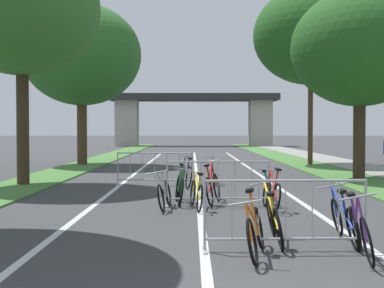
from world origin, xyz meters
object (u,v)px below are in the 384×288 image
object	(u,v)px
tree_left_pine_near	(20,9)
bicycle_black_9	(184,175)
bicycle_silver_6	(163,193)
bicycle_yellow_11	(195,193)
bicycle_purple_2	(359,231)
bicycle_teal_5	(267,188)
bicycle_blue_8	(343,220)
crowd_barrier_second	(217,184)
bicycle_red_0	(270,193)
bicycle_green_3	(178,189)
bicycle_orange_4	(254,231)
tree_right_cypress_far	(359,49)
tree_right_pine_far	(310,36)
tree_left_oak_mid	(80,55)
bicycle_red_10	(211,188)
bicycle_white_7	(210,173)
crowd_barrier_third	(153,169)
crowd_barrier_nearest	(284,215)
bicycle_yellow_1	(273,220)

from	to	relation	value
tree_left_pine_near	bicycle_black_9	size ratio (longest dim) A/B	4.64
bicycle_silver_6	bicycle_yellow_11	xyz separation A→B (m)	(0.72, -0.06, 0.00)
tree_left_pine_near	bicycle_purple_2	world-z (taller)	tree_left_pine_near
bicycle_teal_5	bicycle_blue_8	world-z (taller)	bicycle_blue_8
crowd_barrier_second	bicycle_red_0	world-z (taller)	crowd_barrier_second
bicycle_green_3	bicycle_orange_4	distance (m)	5.39
tree_right_cypress_far	bicycle_black_9	world-z (taller)	tree_right_cypress_far
tree_right_pine_far	bicycle_orange_4	world-z (taller)	tree_right_pine_far
tree_left_oak_mid	bicycle_blue_8	world-z (taller)	tree_left_oak_mid
crowd_barrier_second	bicycle_yellow_11	world-z (taller)	crowd_barrier_second
bicycle_red_0	bicycle_red_10	world-z (taller)	bicycle_red_10
bicycle_orange_4	bicycle_blue_8	xyz separation A→B (m)	(1.50, 0.91, 0.00)
bicycle_green_3	bicycle_red_10	distance (m)	0.80
tree_left_oak_mid	bicycle_black_9	distance (m)	12.37
bicycle_green_3	bicycle_blue_8	world-z (taller)	bicycle_green_3
tree_right_pine_far	bicycle_white_7	size ratio (longest dim) A/B	5.42
bicycle_silver_6	bicycle_teal_5	bearing A→B (deg)	-152.90
bicycle_blue_8	tree_left_oak_mid	bearing A→B (deg)	117.15
bicycle_purple_2	bicycle_silver_6	xyz separation A→B (m)	(-2.93, 4.57, -0.03)
tree_left_pine_near	tree_right_cypress_far	world-z (taller)	tree_left_pine_near
crowd_barrier_third	bicycle_yellow_11	size ratio (longest dim) A/B	1.46
bicycle_teal_5	crowd_barrier_nearest	bearing A→B (deg)	-87.29
bicycle_red_0	bicycle_orange_4	size ratio (longest dim) A/B	1.00
tree_right_pine_far	crowd_barrier_third	world-z (taller)	tree_right_pine_far
tree_right_pine_far	crowd_barrier_nearest	world-z (taller)	tree_right_pine_far
crowd_barrier_second	bicycle_blue_8	distance (m)	4.32
tree_left_pine_near	tree_left_oak_mid	distance (m)	9.46
bicycle_black_9	bicycle_red_10	xyz separation A→B (m)	(0.69, -3.53, -0.00)
crowd_barrier_nearest	bicycle_green_3	xyz separation A→B (m)	(-1.66, 4.92, -0.16)
bicycle_red_10	bicycle_black_9	bearing A→B (deg)	112.43
tree_left_pine_near	bicycle_blue_8	distance (m)	12.54
bicycle_yellow_1	bicycle_orange_4	size ratio (longest dim) A/B	1.05
bicycle_orange_4	bicycle_black_9	xyz separation A→B (m)	(-1.08, 8.80, 0.03)
tree_left_pine_near	bicycle_orange_4	distance (m)	12.36
bicycle_yellow_1	bicycle_red_10	size ratio (longest dim) A/B	0.99
tree_right_cypress_far	tree_left_oak_mid	bearing A→B (deg)	145.58
tree_right_cypress_far	bicycle_green_3	world-z (taller)	tree_right_cypress_far
tree_right_cypress_far	bicycle_silver_6	distance (m)	10.17
tree_right_cypress_far	bicycle_blue_8	xyz separation A→B (m)	(-3.46, -10.15, -4.23)
bicycle_blue_8	bicycle_red_10	world-z (taller)	bicycle_red_10
bicycle_white_7	tree_right_pine_far	bearing A→B (deg)	-119.27
tree_left_oak_mid	bicycle_orange_4	distance (m)	20.47
crowd_barrier_second	bicycle_purple_2	xyz separation A→B (m)	(1.70, -4.96, -0.14)
bicycle_white_7	bicycle_yellow_1	bearing A→B (deg)	95.32
crowd_barrier_third	bicycle_red_10	bearing A→B (deg)	-67.55
crowd_barrier_nearest	bicycle_orange_4	bearing A→B (deg)	-144.73
bicycle_green_3	tree_left_oak_mid	bearing A→B (deg)	-74.56
tree_right_cypress_far	bicycle_white_7	xyz separation A→B (m)	(-5.23, -1.33, -4.23)
bicycle_yellow_11	bicycle_orange_4	bearing A→B (deg)	-87.77
bicycle_yellow_1	bicycle_silver_6	xyz separation A→B (m)	(-1.90, 3.59, -0.01)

